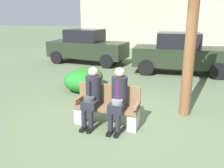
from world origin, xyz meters
The scene contains 8 objects.
ground_plane centered at (0.00, 0.00, 0.00)m, with size 80.00×80.00×0.00m, color #5C6B4C.
park_bench centered at (-0.23, 0.02, 0.40)m, with size 1.43×0.44×0.90m.
seated_man_left centered at (-0.54, -0.10, 0.73)m, with size 0.34×0.72×1.31m.
seated_man_right centered at (0.06, -0.10, 0.74)m, with size 0.34×0.72×1.34m.
shrub_near_bench centered at (-1.81, 2.03, 0.35)m, with size 1.11×1.02×0.69m, color #207C28.
shrub_mid_lawn centered at (-1.86, 2.70, 0.33)m, with size 1.05×0.96×0.65m, color #33621F.
parked_car_near centered at (-3.52, 6.42, 0.84)m, with size 4.01×1.97×1.68m.
parked_car_far centered at (1.06, 5.64, 0.84)m, with size 4.00×1.94×1.68m.
Camera 1 is at (1.42, -4.72, 2.41)m, focal length 38.64 mm.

